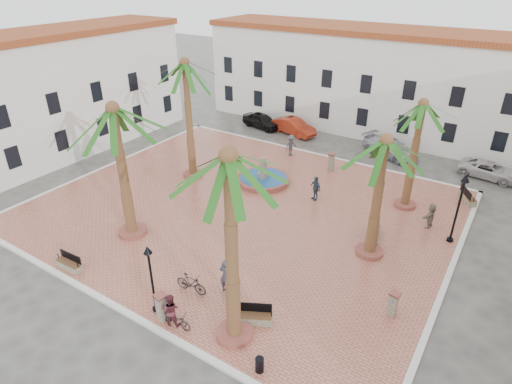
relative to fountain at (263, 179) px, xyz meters
The scene contains 36 objects.
ground 4.05m from the fountain, 77.16° to the right, with size 120.00×120.00×0.00m, color #56544F.
plaza 4.05m from the fountain, 77.16° to the right, with size 26.00×22.00×0.15m, color #B86651.
kerb_n 7.14m from the fountain, 82.78° to the left, with size 26.30×0.30×0.16m, color silver.
kerb_s 14.96m from the fountain, 86.57° to the right, with size 26.30×0.30×0.16m, color silver.
kerb_e 14.44m from the fountain, 15.79° to the right, with size 0.30×22.30×0.16m, color silver.
kerb_w 12.73m from the fountain, 162.02° to the right, with size 0.30×22.30×0.16m, color silver.
building_north 16.66m from the fountain, 86.81° to the left, with size 30.40×7.40×9.50m.
building_west 19.08m from the fountain, 167.75° to the right, with size 6.40×24.40×10.00m.
fountain is the anchor object (origin of this frame).
palm_nw 9.19m from the fountain, 159.14° to the right, with size 4.89×4.89×8.85m.
palm_sw 12.43m from the fountain, 106.59° to the right, with size 5.49×5.49×8.14m.
palm_s 16.73m from the fountain, 62.84° to the right, with size 5.25×5.25×8.89m.
palm_e 12.05m from the fountain, 23.93° to the right, with size 5.08×5.08×7.11m.
palm_ne 11.73m from the fountain, 12.29° to the left, with size 4.74×4.74×7.36m.
bench_s 14.68m from the fountain, 102.78° to the right, with size 1.67×0.57×0.87m.
bench_se 14.16m from the fountain, 59.87° to the right, with size 1.81×1.30×0.93m.
bench_e 9.81m from the fountain, 16.49° to the right, with size 1.10×2.09×1.06m.
bench_ne 14.23m from the fountain, 21.08° to the left, with size 1.40×1.85×0.96m.
lamppost_s 14.54m from the fountain, 78.51° to the right, with size 0.40×0.40×3.64m.
lamppost_e 13.57m from the fountain, ahead, with size 0.47×0.47×4.33m.
bollard_se 14.77m from the fountain, 76.12° to the right, with size 0.60×0.60×1.42m.
bollard_n 5.73m from the fountain, 53.61° to the left, with size 0.55×0.55×1.42m.
bollard_e 14.84m from the fountain, 34.43° to the right, with size 0.51×0.51×1.28m.
litter_bin 16.80m from the fountain, 58.53° to the right, with size 0.35×0.35×0.69m, color black.
cyclist_a 12.29m from the fountain, 66.58° to the right, with size 0.70×0.46×1.92m, color #323447.
bicycle_a 14.98m from the fountain, 73.06° to the right, with size 0.55×1.57×0.82m, color black.
cyclist_b 14.91m from the fountain, 74.03° to the right, with size 0.80×0.62×1.65m, color #57222B.
bicycle_b 12.68m from the fountain, 74.26° to the right, with size 0.49×1.72×1.03m, color black.
pedestrian_fountain_a 2.31m from the fountain, 157.78° to the right, with size 0.74×0.48×1.52m, color #988663.
pedestrian_fountain_b 4.46m from the fountain, ahead, with size 1.02×0.42×1.73m, color #314356.
pedestrian_north 5.61m from the fountain, 97.13° to the left, with size 1.17×0.68×1.82m, color #47464B.
pedestrian_east 11.88m from the fountain, ahead, with size 1.48×0.47×1.59m, color #746A57.
car_black 12.48m from the fountain, 122.62° to the left, with size 1.72×4.27×1.46m, color black.
car_red 11.08m from the fountain, 106.64° to the left, with size 1.59×4.56×1.50m, color #A22914.
car_silver 12.09m from the fountain, 58.75° to the left, with size 2.09×5.14×1.49m, color #AFAFB8.
car_white 17.35m from the fountain, 36.29° to the left, with size 2.04×4.42×1.23m, color beige.
Camera 1 is at (14.10, -20.31, 14.50)m, focal length 30.00 mm.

